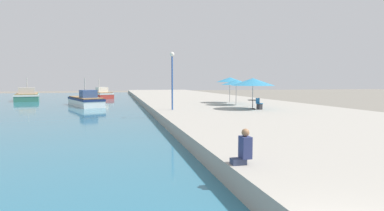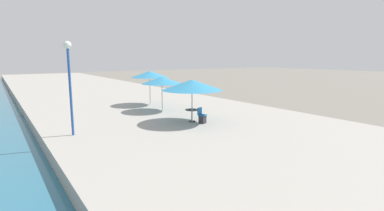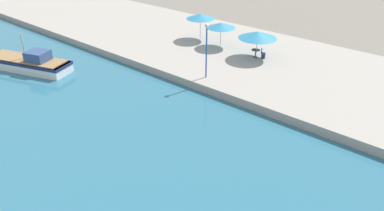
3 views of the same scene
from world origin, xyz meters
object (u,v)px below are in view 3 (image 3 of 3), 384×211
Objects in this scene: cafe_umbrella_striped at (200,16)px; cafe_chair_left at (263,55)px; cafe_umbrella_pink at (258,35)px; lamppost at (207,42)px; fishing_boat_mid at (28,63)px; cafe_umbrella_white at (221,25)px; cafe_table at (256,52)px.

cafe_umbrella_striped reaches higher than cafe_chair_left.
cafe_chair_left is (0.33, -0.56, -1.89)m from cafe_umbrella_pink.
cafe_umbrella_pink is at bearing -7.05° from lamppost.
cafe_umbrella_pink is 3.89× the size of cafe_chair_left.
cafe_umbrella_pink is (14.47, -15.18, 2.20)m from fishing_boat_mid.
fishing_boat_mid is 9.65× the size of cafe_chair_left.
lamppost is (-6.53, 0.81, 0.88)m from cafe_umbrella_pink.
fishing_boat_mid is at bearing 144.03° from cafe_umbrella_white.
cafe_table is at bearing -65.13° from fishing_boat_mid.
fishing_boat_mid reaches higher than cafe_chair_left.
cafe_chair_left is (-0.57, -8.01, -2.13)m from cafe_umbrella_striped.
lamppost reaches higher than cafe_chair_left.
cafe_umbrella_white is at bearing 27.58° from lamppost.
cafe_umbrella_white is 3.60× the size of cafe_table.
cafe_umbrella_pink reaches higher than cafe_umbrella_white.
fishing_boat_mid is 21.09m from cafe_umbrella_pink.
fishing_boat_mid is at bearing 133.62° from cafe_umbrella_pink.
cafe_umbrella_striped reaches higher than cafe_umbrella_white.
fishing_boat_mid is 16.71m from lamppost.
cafe_umbrella_white is at bearing 85.98° from cafe_table.
fishing_boat_mid is 2.48× the size of cafe_umbrella_pink.
cafe_table is (0.07, 0.11, -1.68)m from cafe_umbrella_pink.
fishing_boat_mid is 21.61m from cafe_chair_left.
cafe_umbrella_white reaches higher than cafe_table.
cafe_umbrella_pink is 4.43× the size of cafe_table.
cafe_umbrella_pink is 0.78× the size of lamppost.
cafe_umbrella_white is 5.31m from cafe_chair_left.
fishing_boat_mid is at bearing -67.65° from cafe_chair_left.
cafe_table is at bearing -6.02° from lamppost.
fishing_boat_mid reaches higher than cafe_umbrella_striped.
cafe_table is at bearing -94.02° from cafe_umbrella_white.
lamppost is at bearing -32.18° from cafe_chair_left.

